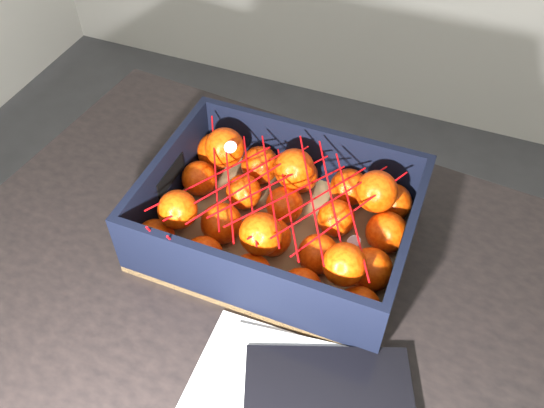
% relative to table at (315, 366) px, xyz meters
% --- Properties ---
extents(room_shell, '(3.54, 3.54, 2.50)m').
position_rel_table_xyz_m(room_shell, '(0.12, -0.25, 0.60)').
color(room_shell, '#BCB9AE').
rests_on(room_shell, ground).
extents(table, '(1.26, 0.90, 0.75)m').
position_rel_table_xyz_m(table, '(0.00, 0.00, 0.00)').
color(table, black).
rests_on(table, ground).
extents(produce_crate, '(0.39, 0.29, 0.12)m').
position_rel_table_xyz_m(produce_crate, '(-0.11, 0.14, 0.14)').
color(produce_crate, olive).
rests_on(produce_crate, table).
extents(clementine_heap, '(0.38, 0.28, 0.11)m').
position_rel_table_xyz_m(clementine_heap, '(-0.11, 0.14, 0.15)').
color(clementine_heap, red).
rests_on(clementine_heap, produce_crate).
extents(mesh_net, '(0.32, 0.26, 0.09)m').
position_rel_table_xyz_m(mesh_net, '(-0.12, 0.13, 0.20)').
color(mesh_net, red).
rests_on(mesh_net, clementine_heap).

